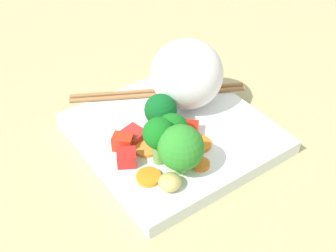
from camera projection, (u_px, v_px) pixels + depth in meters
ground_plane at (174, 144)px, 61.13cm from camera, size 110.00×110.00×2.00cm
square_plate at (174, 133)px, 59.85cm from camera, size 24.40×24.40×1.94cm
rice_mound at (187, 74)px, 60.56cm from camera, size 13.92×13.82×9.23cm
broccoli_floret_0 at (161, 110)px, 56.98cm from camera, size 4.20×4.20×5.30cm
broccoli_floret_1 at (172, 130)px, 54.96cm from camera, size 4.01×4.01×4.75cm
broccoli_floret_2 at (159, 135)px, 52.29cm from camera, size 3.80×3.80×6.11cm
broccoli_floret_3 at (181, 148)px, 50.99cm from camera, size 5.35×5.35×6.50cm
carrot_slice_0 at (147, 148)px, 55.93cm from camera, size 4.37×4.37×0.47cm
carrot_slice_1 at (201, 164)px, 53.78cm from camera, size 3.09×3.09×0.48cm
carrot_slice_2 at (199, 144)px, 56.47cm from camera, size 4.36×4.36×0.52cm
carrot_slice_3 at (183, 152)px, 55.14cm from camera, size 2.96×2.96×0.72cm
carrot_slice_4 at (149, 177)px, 52.15cm from camera, size 4.05×4.05×0.56cm
pepper_chunk_0 at (124, 144)px, 55.32cm from camera, size 2.97×2.98×2.04cm
pepper_chunk_1 at (127, 158)px, 53.67cm from camera, size 2.94×3.01×1.84cm
pepper_chunk_3 at (187, 130)px, 57.64cm from camera, size 3.98×4.00×1.52cm
pepper_chunk_4 at (133, 135)px, 57.06cm from camera, size 3.36×3.34×1.34cm
chicken_piece_1 at (170, 182)px, 50.76cm from camera, size 3.32×3.41×1.77cm
chopstick_pair at (158, 93)px, 64.56cm from camera, size 12.08×23.32×0.66cm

